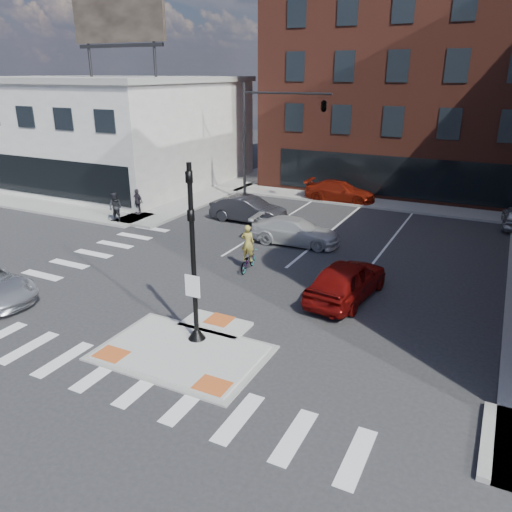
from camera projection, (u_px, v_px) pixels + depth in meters
The scene contains 16 objects.
ground at pixel (191, 347), 16.69m from camera, with size 120.00×120.00×0.00m, color #28282B.
refuge_island at pixel (186, 349), 16.45m from camera, with size 5.40×4.65×0.13m.
sidewalk_nw at pixel (116, 196), 36.54m from camera, with size 23.50×20.50×0.15m.
sidewalk_n at pixel (409, 206), 33.82m from camera, with size 26.00×3.00×0.15m, color gray.
building_nw at pixel (101, 129), 41.24m from camera, with size 20.40×16.40×14.40m.
building_n at pixel (444, 83), 39.51m from camera, with size 24.40×18.40×15.50m.
building_far_left at pixel (402, 104), 60.19m from camera, with size 10.00×12.00×10.00m, color slate.
signal_pole at pixel (194, 278), 16.20m from camera, with size 0.60×0.60×5.98m.
mast_arm_signal at pixel (301, 113), 31.08m from camera, with size 6.10×2.24×8.00m.
red_sedan at pixel (347, 280), 19.95m from camera, with size 1.94×4.82×1.64m, color maroon.
white_pickup at pixel (295, 231), 26.49m from camera, with size 1.94×4.78×1.39m, color silver.
bg_car_dark at pixel (248, 209), 30.35m from camera, with size 1.64×4.69×1.55m, color #292A2F.
bg_car_red at pixel (340, 191), 35.18m from camera, with size 2.01×4.95×1.44m, color maroon.
cyclist at pixel (248, 255), 22.93m from camera, with size 0.80×1.77×2.17m.
pedestrian_a at pixel (115, 207), 29.77m from camera, with size 0.87×0.68×1.80m, color black.
pedestrian_b at pixel (137, 202), 31.48m from camera, with size 0.94×0.39×1.61m, color #302A33.
Camera 1 is at (8.53, -12.05, 8.64)m, focal length 35.00 mm.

